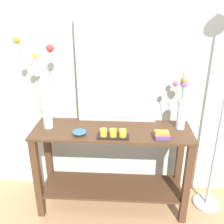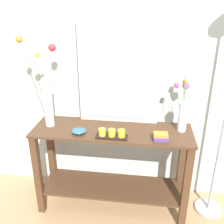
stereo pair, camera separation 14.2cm
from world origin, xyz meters
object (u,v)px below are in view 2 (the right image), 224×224
vase_right (183,107)px  book_stack (161,137)px  mirror_leaning (119,70)px  decorative_bowl (79,131)px  tall_vase_left (46,92)px  console_table (112,161)px  candle_tray (112,134)px

vase_right → book_stack: size_ratio=4.14×
mirror_leaning → decorative_bowl: 0.58m
tall_vase_left → book_stack: size_ratio=6.25×
console_table → tall_vase_left: size_ratio=1.76×
console_table → book_stack: 0.53m
vase_right → candle_tray: size_ratio=2.00×
vase_right → decorative_bowl: vase_right is taller
console_table → mirror_leaning: bearing=79.2°
tall_vase_left → candle_tray: tall_vase_left is taller
tall_vase_left → vase_right: bearing=2.9°
candle_tray → decorative_bowl: size_ratio=2.15×
console_table → candle_tray: size_ratio=5.32×
console_table → candle_tray: bearing=-83.0°
vase_right → book_stack: 0.31m
tall_vase_left → book_stack: tall_vase_left is taller
tall_vase_left → candle_tray: (0.55, -0.14, -0.26)m
console_table → mirror_leaning: (0.03, 0.17, 0.76)m
mirror_leaning → tall_vase_left: size_ratio=1.23×
console_table → decorative_bowl: bearing=-158.4°
tall_vase_left → vase_right: 1.09m
decorative_bowl → candle_tray: bearing=-6.7°
mirror_leaning → tall_vase_left: bearing=-164.4°
tall_vase_left → vase_right: tall_vase_left is taller
mirror_leaning → vase_right: (0.52, -0.10, -0.25)m
decorative_bowl → mirror_leaning: bearing=43.7°
console_table → book_stack: book_stack is taller
console_table → tall_vase_left: bearing=178.6°
vase_right → book_stack: (-0.17, -0.20, -0.17)m
candle_tray → decorative_bowl: 0.27m
mirror_leaning → vase_right: size_ratio=1.86×
console_table → vase_right: bearing=6.9°
console_table → tall_vase_left: tall_vase_left is taller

